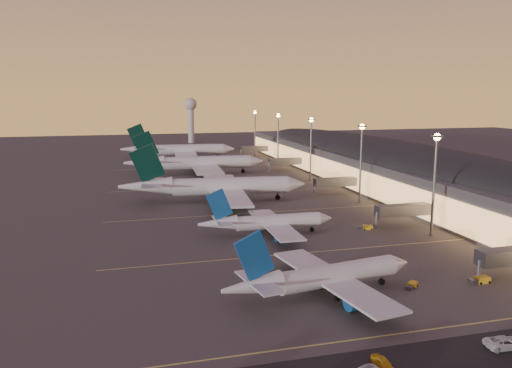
% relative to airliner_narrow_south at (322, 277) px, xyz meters
% --- Properties ---
extents(ground, '(700.00, 700.00, 0.00)m').
position_rel_airliner_narrow_south_xyz_m(ground, '(5.48, 28.78, -3.50)').
color(ground, '#474441').
extents(airliner_narrow_south, '(37.90, 34.23, 13.55)m').
position_rel_airliner_narrow_south_xyz_m(airliner_narrow_south, '(0.00, 0.00, 0.00)').
color(airliner_narrow_south, silver).
rests_on(airliner_narrow_south, ground).
extents(airliner_narrow_north, '(35.10, 31.24, 12.58)m').
position_rel_airliner_narrow_south_xyz_m(airliner_narrow_north, '(1.42, 40.16, -0.25)').
color(airliner_narrow_north, silver).
rests_on(airliner_narrow_north, ground).
extents(airliner_wide_near, '(61.90, 56.69, 19.80)m').
position_rel_airliner_narrow_south_xyz_m(airliner_wide_near, '(-4.41, 82.63, 1.59)').
color(airliner_wide_near, silver).
rests_on(airliner_wide_near, ground).
extents(airliner_wide_mid, '(61.93, 56.41, 19.83)m').
position_rel_airliner_narrow_south_xyz_m(airliner_wide_mid, '(-2.28, 141.68, 1.60)').
color(airliner_wide_mid, silver).
rests_on(airliner_wide_mid, ground).
extents(airliner_wide_far, '(61.94, 56.69, 19.81)m').
position_rel_airliner_narrow_south_xyz_m(airliner_wide_far, '(-3.82, 196.80, 1.60)').
color(airliner_wide_far, silver).
rests_on(airliner_wide_far, ground).
extents(terminal_building, '(56.35, 255.00, 17.46)m').
position_rel_airliner_narrow_south_xyz_m(terminal_building, '(67.32, 101.25, 5.28)').
color(terminal_building, '#49494E').
rests_on(terminal_building, ground).
extents(light_masts, '(2.20, 217.20, 25.90)m').
position_rel_airliner_narrow_south_xyz_m(light_masts, '(41.48, 93.78, 14.05)').
color(light_masts, slate).
rests_on(light_masts, ground).
extents(radar_tower, '(9.00, 9.00, 32.50)m').
position_rel_airliner_narrow_south_xyz_m(radar_tower, '(15.48, 288.78, 18.37)').
color(radar_tower, silver).
rests_on(radar_tower, ground).
extents(lane_markings, '(90.00, 180.36, 0.00)m').
position_rel_airliner_narrow_south_xyz_m(lane_markings, '(5.48, 68.78, -3.50)').
color(lane_markings, '#D8C659').
rests_on(lane_markings, ground).
extents(baggage_tug_a, '(4.16, 1.96, 1.22)m').
position_rel_airliner_narrow_south_xyz_m(baggage_tug_a, '(31.38, -1.94, -2.95)').
color(baggage_tug_a, gold).
rests_on(baggage_tug_a, ground).
extents(baggage_tug_b, '(3.32, 2.95, 0.96)m').
position_rel_airliner_narrow_south_xyz_m(baggage_tug_b, '(17.53, -0.71, -3.06)').
color(baggage_tug_b, gold).
rests_on(baggage_tug_b, ground).
extents(baggage_tug_c, '(4.00, 2.58, 1.11)m').
position_rel_airliner_narrow_south_xyz_m(baggage_tug_c, '(28.19, 38.30, -3.00)').
color(baggage_tug_c, gold).
rests_on(baggage_tug_c, ground).
extents(service_van_d, '(1.81, 4.43, 1.50)m').
position_rel_airliner_narrow_south_xyz_m(service_van_d, '(-1.48, -24.41, -2.75)').
color(service_van_d, gold).
rests_on(service_van_d, ground).
extents(service_van_e, '(6.21, 3.34, 1.66)m').
position_rel_airliner_narrow_south_xyz_m(service_van_e, '(17.98, -23.87, -2.68)').
color(service_van_e, silver).
rests_on(service_van_e, ground).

